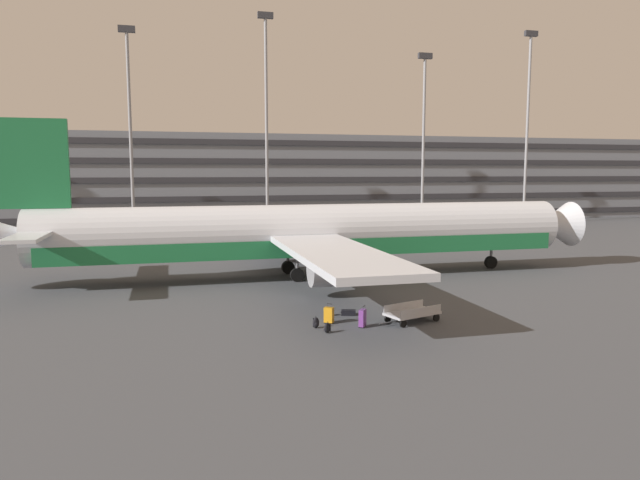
# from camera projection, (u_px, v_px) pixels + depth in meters

# --- Properties ---
(ground_plane) EXTENTS (600.00, 600.00, 0.00)m
(ground_plane) POSITION_uv_depth(u_px,v_px,m) (223.00, 278.00, 39.14)
(ground_plane) COLOR #424449
(terminal_structure) EXTENTS (153.15, 21.34, 12.04)m
(terminal_structure) POSITION_uv_depth(u_px,v_px,m) (191.00, 179.00, 83.86)
(terminal_structure) COLOR slate
(terminal_structure) RESTS_ON ground_plane
(airliner) EXTENTS (41.49, 33.56, 10.26)m
(airliner) POSITION_uv_depth(u_px,v_px,m) (307.00, 233.00, 39.12)
(airliner) COLOR silver
(airliner) RESTS_ON ground_plane
(light_mast_center_left) EXTENTS (1.80, 0.50, 22.88)m
(light_mast_center_left) POSITION_uv_depth(u_px,v_px,m) (130.00, 117.00, 64.24)
(light_mast_center_left) COLOR gray
(light_mast_center_left) RESTS_ON ground_plane
(light_mast_center_right) EXTENTS (1.80, 0.50, 25.32)m
(light_mast_center_right) POSITION_uv_depth(u_px,v_px,m) (266.00, 109.00, 67.97)
(light_mast_center_right) COLOR gray
(light_mast_center_right) RESTS_ON ground_plane
(light_mast_right) EXTENTS (1.80, 0.50, 21.77)m
(light_mast_right) POSITION_uv_depth(u_px,v_px,m) (424.00, 128.00, 73.27)
(light_mast_right) COLOR gray
(light_mast_right) RESTS_ON ground_plane
(light_mast_far_right) EXTENTS (1.80, 0.50, 25.32)m
(light_mast_far_right) POSITION_uv_depth(u_px,v_px,m) (528.00, 116.00, 76.84)
(light_mast_far_right) COLOR gray
(light_mast_far_right) RESTS_ON ground_plane
(suitcase_purple) EXTENTS (0.51, 0.48, 0.93)m
(suitcase_purple) POSITION_uv_depth(u_px,v_px,m) (329.00, 315.00, 27.37)
(suitcase_purple) COLOR orange
(suitcase_purple) RESTS_ON ground_plane
(suitcase_silver) EXTENTS (0.47, 0.51, 1.01)m
(suitcase_silver) POSITION_uv_depth(u_px,v_px,m) (363.00, 318.00, 26.70)
(suitcase_silver) COLOR #72388C
(suitcase_silver) RESTS_ON ground_plane
(suitcase_scuffed) EXTENTS (0.80, 0.61, 0.25)m
(suitcase_scuffed) POSITION_uv_depth(u_px,v_px,m) (348.00, 313.00, 28.99)
(suitcase_scuffed) COLOR black
(suitcase_scuffed) RESTS_ON ground_plane
(backpack_laid_flat) EXTENTS (0.42, 0.36, 0.52)m
(backpack_laid_flat) POSITION_uv_depth(u_px,v_px,m) (327.00, 328.00, 25.77)
(backpack_laid_flat) COLOR black
(backpack_laid_flat) RESTS_ON ground_plane
(backpack_orange) EXTENTS (0.34, 0.37, 0.48)m
(backpack_orange) POSITION_uv_depth(u_px,v_px,m) (327.00, 312.00, 28.75)
(backpack_orange) COLOR #264C26
(backpack_orange) RESTS_ON ground_plane
(backpack_black) EXTENTS (0.36, 0.28, 0.56)m
(backpack_black) POSITION_uv_depth(u_px,v_px,m) (316.00, 323.00, 26.54)
(backpack_black) COLOR black
(backpack_black) RESTS_ON ground_plane
(baggage_cart) EXTENTS (3.35, 2.04, 0.82)m
(baggage_cart) POSITION_uv_depth(u_px,v_px,m) (412.00, 313.00, 27.65)
(baggage_cart) COLOR #B7B7BC
(baggage_cart) RESTS_ON ground_plane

